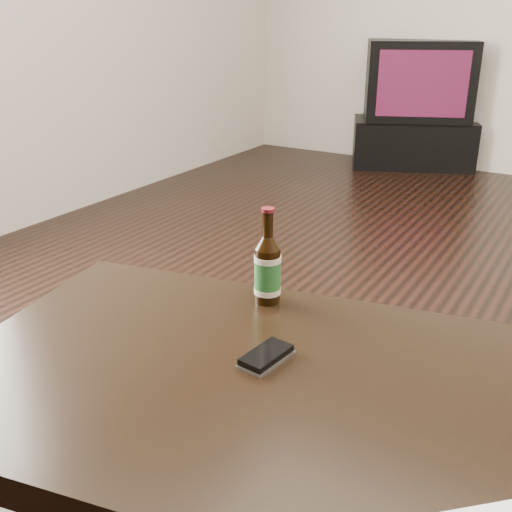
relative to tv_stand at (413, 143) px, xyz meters
The scene contains 6 objects.
floor 3.13m from the tv_stand, 68.00° to the right, with size 5.00×6.00×0.01m, color black.
tv_stand is the anchor object (origin of this frame).
tv 0.44m from the tv_stand, 66.45° to the right, with size 0.85×0.71×0.54m.
coffee_table 3.68m from the tv_stand, 76.44° to the right, with size 1.35×0.95×0.46m.
beer_bottle 3.40m from the tv_stand, 78.37° to the right, with size 0.08×0.08×0.22m.
phone 3.63m from the tv_stand, 77.15° to the right, with size 0.07×0.12×0.02m.
Camera 1 is at (0.12, -1.46, 1.07)m, focal length 42.00 mm.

